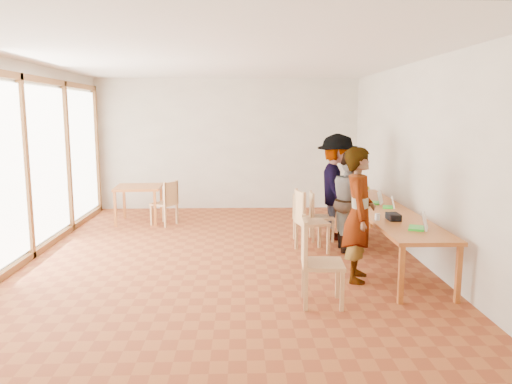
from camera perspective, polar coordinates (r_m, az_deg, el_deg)
ground at (r=7.89m, az=-3.83°, el=-7.35°), size 8.00×8.00×0.00m
wall_back at (r=11.59m, az=-3.23°, el=5.47°), size 6.00×0.10×3.00m
wall_front at (r=3.65m, az=-6.24°, el=-2.54°), size 6.00×0.10×3.00m
wall_right at (r=8.07m, az=17.90°, el=3.46°), size 0.10×8.00×3.00m
window_wall at (r=8.26m, az=-24.97°, el=3.17°), size 0.10×8.00×3.00m
ceiling at (r=7.61m, az=-4.08°, el=15.02°), size 6.00×8.00×0.04m
communal_table at (r=7.96m, az=14.41°, el=-2.27°), size 0.80×4.00×0.75m
side_table at (r=10.41m, az=-13.28°, el=0.23°), size 0.90×0.90×0.75m
chair_near at (r=5.86m, az=6.58°, el=-6.87°), size 0.51×0.51×0.54m
chair_mid at (r=8.01m, az=5.74°, el=-2.59°), size 0.55×0.55×0.54m
chair_far at (r=8.71m, az=5.35°, el=-2.43°), size 0.48×0.48×0.43m
chair_empty at (r=8.80m, az=6.96°, el=-2.15°), size 0.40×0.40×0.45m
chair_spare at (r=10.03m, az=-10.08°, el=-0.71°), size 0.57×0.57×0.47m
person_near at (r=6.74m, az=11.68°, el=-2.55°), size 0.57×0.73×1.79m
person_mid at (r=8.25m, az=10.86°, el=-0.98°), size 0.63×0.80×1.62m
person_far at (r=8.91m, az=9.20°, el=0.60°), size 0.77×1.25×1.86m
laptop_near at (r=6.72m, az=18.30°, el=-3.56°), size 0.31×0.33×0.23m
laptop_mid at (r=8.09m, az=15.10°, el=-1.41°), size 0.24×0.25×0.18m
laptop_far at (r=8.40m, az=13.70°, el=-0.92°), size 0.30×0.31×0.21m
yellow_mug at (r=9.60m, az=12.48°, el=0.31°), size 0.16×0.16×0.10m
green_bottle at (r=8.76m, az=12.14°, el=0.09°), size 0.07×0.07×0.28m
clear_glass at (r=7.14m, az=13.71°, el=-2.77°), size 0.07×0.07×0.09m
condiment_cup at (r=9.56m, az=12.48°, el=0.15°), size 0.08×0.08×0.06m
pink_phone at (r=9.74m, az=11.96°, el=0.20°), size 0.05×0.10×0.01m
black_pouch at (r=7.20m, az=15.42°, el=-2.74°), size 0.16×0.26×0.09m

